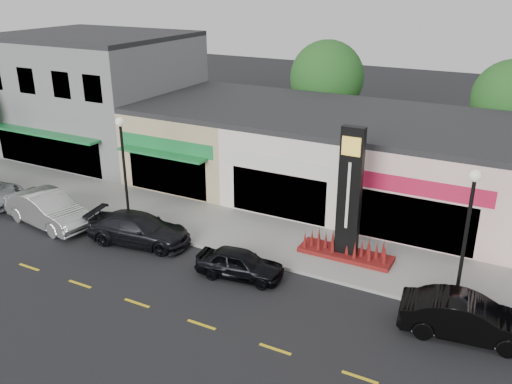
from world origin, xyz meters
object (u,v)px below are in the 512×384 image
Objects in this scene: lamp_east_near at (467,226)px; car_white_van at (48,209)px; lamp_west_near at (124,160)px; pylon_sign at (348,213)px; car_black_conv at (467,318)px; car_black_sedan at (240,263)px; car_dark_sedan at (139,229)px.

lamp_east_near reaches higher than car_white_van.
lamp_west_near is 0.91× the size of pylon_sign.
pylon_sign reaches higher than car_black_conv.
lamp_west_near is at bearing 68.52° from car_black_sedan.
car_white_van is 1.13× the size of car_black_conv.
pylon_sign is 5.22m from car_black_sedan.
car_white_van is (-14.61, -3.61, -1.42)m from pylon_sign.
car_white_van reaches higher than car_dark_sedan.
lamp_west_near is 11.19m from pylon_sign.
lamp_east_near is (16.00, 0.00, 0.00)m from lamp_west_near.
lamp_east_near is 1.05× the size of car_white_van.
pylon_sign is (11.00, 1.70, -1.20)m from lamp_west_near.
car_black_conv is at bearing -96.54° from car_black_sedan.
pylon_sign is 1.20× the size of car_dark_sedan.
lamp_east_near is 1.47× the size of car_black_sedan.
car_dark_sedan is at bearing -174.50° from lamp_east_near.
car_black_conv reaches higher than car_black_sedan.
pylon_sign is at bearing -80.62° from car_dark_sedan.
car_dark_sedan is at bearing -75.47° from car_white_van.
lamp_west_near is 16.92m from car_black_conv.
lamp_west_near reaches higher than car_black_sedan.
car_white_van is at bearing -174.42° from lamp_east_near.
car_dark_sedan is (5.41, 0.55, -0.13)m from car_white_van.
car_black_conv is (9.04, 0.16, 0.13)m from car_black_sedan.
lamp_east_near is at bearing 0.00° from lamp_west_near.
car_dark_sedan is 14.81m from car_black_conv.
lamp_west_near reaches higher than car_black_conv.
car_dark_sedan is (-9.19, -3.07, -1.55)m from pylon_sign.
car_dark_sedan is at bearing -161.56° from pylon_sign.
lamp_west_near is at bearing 180.00° from lamp_east_near.
lamp_west_near is 1.09× the size of car_dark_sedan.
lamp_west_near is 1.05× the size of car_white_van.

